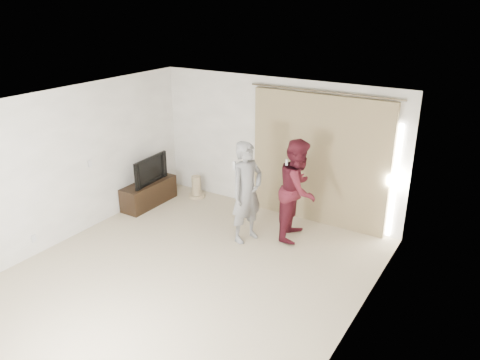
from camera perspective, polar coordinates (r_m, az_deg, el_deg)
name	(u,v)px	position (r m, az deg, el deg)	size (l,w,h in m)	color
floor	(191,273)	(7.36, -6.03, -11.17)	(5.50, 5.50, 0.00)	#C7B595
wall_back	(276,146)	(8.93, 4.43, 4.12)	(5.00, 0.04, 2.60)	white
wall_left	(70,164)	(8.44, -20.00, 1.81)	(0.04, 5.50, 2.60)	white
ceiling	(183,105)	(6.35, -6.94, 9.01)	(5.00, 5.50, 0.01)	white
curtain	(319,160)	(8.54, 9.64, 2.38)	(2.80, 0.11, 2.46)	tan
tv_console	(149,193)	(9.64, -11.04, -1.59)	(0.43, 1.24, 0.48)	black
tv	(147,169)	(9.46, -11.25, 1.27)	(0.95, 0.12, 0.55)	black
scratching_post	(196,189)	(9.87, -5.34, -1.05)	(0.35, 0.35, 0.46)	tan
person_man	(247,192)	(7.87, 0.83, -1.49)	(0.59, 0.74, 1.77)	slate
person_woman	(298,189)	(8.03, 7.08, -1.15)	(0.81, 0.96, 1.78)	#521521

